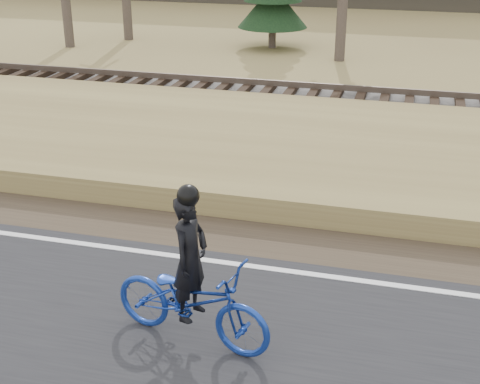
# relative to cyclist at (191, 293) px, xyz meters

# --- Properties ---
(ground) EXTENTS (120.00, 120.00, 0.00)m
(ground) POSITION_rel_cyclist_xyz_m (1.00, 1.72, -0.71)
(ground) COLOR #95864C
(ground) RESTS_ON ground
(edge_line) EXTENTS (120.00, 0.12, 0.01)m
(edge_line) POSITION_rel_cyclist_xyz_m (1.00, 1.92, -0.65)
(edge_line) COLOR silver
(edge_line) RESTS_ON road
(shoulder) EXTENTS (120.00, 1.60, 0.04)m
(shoulder) POSITION_rel_cyclist_xyz_m (1.00, 2.92, -0.69)
(shoulder) COLOR #473A2B
(shoulder) RESTS_ON ground
(embankment) EXTENTS (120.00, 5.00, 0.44)m
(embankment) POSITION_rel_cyclist_xyz_m (1.00, 5.92, -0.49)
(embankment) COLOR #95864C
(embankment) RESTS_ON ground
(ballast) EXTENTS (120.00, 3.00, 0.45)m
(ballast) POSITION_rel_cyclist_xyz_m (1.00, 9.72, -0.49)
(ballast) COLOR slate
(ballast) RESTS_ON ground
(railroad) EXTENTS (120.00, 2.40, 0.29)m
(railroad) POSITION_rel_cyclist_xyz_m (1.00, 9.72, -0.18)
(railroad) COLOR black
(railroad) RESTS_ON ballast
(cyclist) EXTENTS (2.18, 1.13, 2.05)m
(cyclist) POSITION_rel_cyclist_xyz_m (0.00, 0.00, 0.00)
(cyclist) COLOR navy
(cyclist) RESTS_ON road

